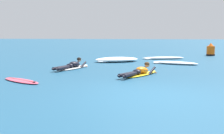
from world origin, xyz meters
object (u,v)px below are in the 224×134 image
object	(u,v)px
surfer_far	(73,66)
drifting_surfboard	(21,81)
channel_marker_buoy	(211,51)
surfer_near	(140,72)

from	to	relation	value
surfer_far	drifting_surfboard	size ratio (longest dim) A/B	1.41
drifting_surfboard	channel_marker_buoy	distance (m)	15.15
drifting_surfboard	channel_marker_buoy	bearing A→B (deg)	53.55
surfer_near	channel_marker_buoy	world-z (taller)	channel_marker_buoy
surfer_near	channel_marker_buoy	size ratio (longest dim) A/B	2.58
surfer_near	channel_marker_buoy	xyz separation A→B (m)	(4.98, 10.28, 0.23)
surfer_far	surfer_near	bearing A→B (deg)	-27.89
surfer_far	drifting_surfboard	bearing A→B (deg)	-103.18
surfer_near	drifting_surfboard	xyz separation A→B (m)	(-4.02, -1.91, -0.11)
surfer_near	surfer_far	distance (m)	3.60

